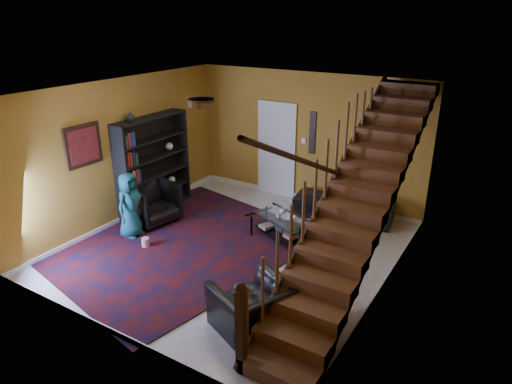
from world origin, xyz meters
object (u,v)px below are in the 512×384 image
(armchair_right, at_px, (253,306))
(coffee_table, at_px, (282,226))
(sofa, at_px, (344,204))
(bookshelf, at_px, (154,166))
(armchair_left, at_px, (152,203))

(armchair_right, distance_m, coffee_table, 2.66)
(sofa, relative_size, armchair_right, 1.98)
(bookshelf, xyz_separation_m, armchair_left, (0.35, -0.49, -0.56))
(bookshelf, distance_m, sofa, 3.97)
(coffee_table, bearing_deg, armchair_right, -70.08)
(sofa, bearing_deg, armchair_right, 86.14)
(armchair_left, bearing_deg, sofa, -44.12)
(sofa, xyz_separation_m, armchair_left, (-3.16, -2.19, 0.12))
(sofa, distance_m, armchair_left, 3.85)
(sofa, bearing_deg, coffee_table, 58.00)
(bookshelf, distance_m, armchair_left, 0.82)
(coffee_table, bearing_deg, armchair_left, -163.22)
(sofa, relative_size, coffee_table, 1.60)
(armchair_right, bearing_deg, sofa, -152.26)
(bookshelf, bearing_deg, coffee_table, 5.44)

